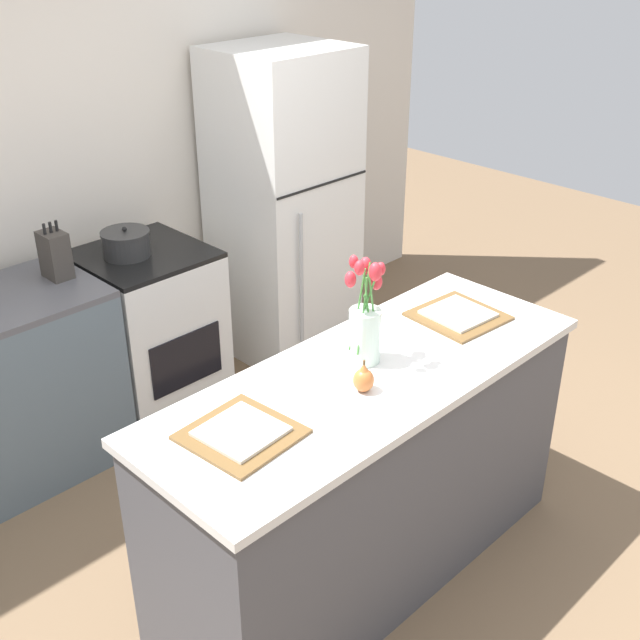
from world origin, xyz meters
name	(u,v)px	position (x,y,z in m)	size (l,w,h in m)	color
ground_plane	(362,565)	(0.00, 0.00, 0.00)	(10.00, 10.00, 0.00)	brown
back_wall	(69,151)	(0.00, 2.00, 1.35)	(5.20, 0.08, 2.70)	silver
kitchen_island	(365,475)	(0.00, 0.00, 0.47)	(1.80, 0.66, 0.94)	#4C4C51
stove_range	(151,332)	(0.10, 1.60, 0.45)	(0.60, 0.61, 0.90)	silver
refrigerator	(283,208)	(1.05, 1.60, 0.89)	(0.68, 0.67, 1.77)	white
flower_vase	(365,324)	(0.05, 0.07, 1.09)	(0.17, 0.13, 0.43)	silver
pear_figurine	(364,379)	(-0.10, -0.07, 0.99)	(0.07, 0.07, 0.12)	#C66B33
plate_setting_left	(241,433)	(-0.58, 0.03, 0.95)	(0.35, 0.35, 0.02)	brown
plate_setting_right	(458,315)	(0.58, 0.03, 0.95)	(0.35, 0.35, 0.02)	brown
cooking_pot	(126,243)	(0.03, 1.62, 0.96)	(0.24, 0.24, 0.15)	#2D2D2D
knife_block	(55,255)	(-0.34, 1.63, 1.01)	(0.10, 0.14, 0.27)	#3D3833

